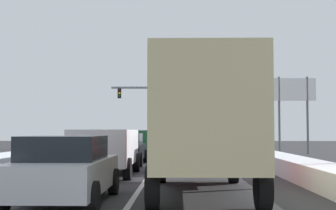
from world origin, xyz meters
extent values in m
plane|color=#333335|center=(0.00, 17.78, 0.00)|extent=(120.00, 120.00, 0.00)
cube|color=silver|center=(0.00, 22.23, 0.00)|extent=(0.14, 48.90, 0.01)
cube|color=white|center=(5.30, 22.23, 0.32)|extent=(1.30, 48.90, 0.64)
cube|color=white|center=(-5.30, 22.23, 0.38)|extent=(1.63, 48.90, 0.75)
cube|color=maroon|center=(1.68, 11.02, 1.56)|extent=(2.35, 2.20, 2.00)
cube|color=#D1C18C|center=(1.68, 7.42, 2.06)|extent=(2.35, 5.00, 2.60)
cylinder|color=black|center=(0.55, 11.32, 0.46)|extent=(0.28, 0.92, 0.92)
cylinder|color=black|center=(2.80, 11.32, 0.46)|extent=(0.28, 0.92, 0.92)
cylinder|color=black|center=(0.55, 5.92, 0.46)|extent=(0.28, 0.92, 0.92)
cylinder|color=black|center=(2.80, 5.92, 0.46)|extent=(0.28, 0.92, 0.92)
cube|color=#38383D|center=(1.54, 16.27, 0.63)|extent=(1.82, 4.50, 0.70)
cube|color=black|center=(1.54, 16.12, 1.23)|extent=(1.64, 2.20, 0.55)
cube|color=red|center=(0.85, 14.07, 0.75)|extent=(0.24, 0.08, 0.14)
cube|color=red|center=(2.24, 14.07, 0.75)|extent=(0.24, 0.08, 0.14)
cylinder|color=black|center=(0.65, 17.82, 0.33)|extent=(0.22, 0.66, 0.66)
cylinder|color=black|center=(2.43, 17.82, 0.33)|extent=(0.22, 0.66, 0.66)
cylinder|color=black|center=(0.65, 14.72, 0.33)|extent=(0.22, 0.66, 0.66)
cylinder|color=black|center=(2.43, 14.72, 0.33)|extent=(0.22, 0.66, 0.66)
cube|color=slate|center=(1.94, 22.91, 0.63)|extent=(1.82, 4.50, 0.70)
cube|color=black|center=(1.94, 22.76, 1.23)|extent=(1.64, 2.20, 0.55)
cube|color=red|center=(1.25, 20.71, 0.75)|extent=(0.24, 0.08, 0.14)
cube|color=red|center=(2.63, 20.71, 0.75)|extent=(0.24, 0.08, 0.14)
cylinder|color=black|center=(1.05, 24.46, 0.33)|extent=(0.22, 0.66, 0.66)
cylinder|color=black|center=(2.83, 24.46, 0.33)|extent=(0.22, 0.66, 0.66)
cylinder|color=black|center=(1.05, 21.36, 0.33)|extent=(0.22, 0.66, 0.66)
cylinder|color=black|center=(2.83, 21.36, 0.33)|extent=(0.22, 0.66, 0.66)
cube|color=navy|center=(1.61, 29.29, 0.63)|extent=(1.82, 4.50, 0.70)
cube|color=black|center=(1.61, 29.14, 1.23)|extent=(1.64, 2.20, 0.55)
cube|color=red|center=(0.92, 27.09, 0.75)|extent=(0.24, 0.08, 0.14)
cube|color=red|center=(2.30, 27.09, 0.75)|extent=(0.24, 0.08, 0.14)
cylinder|color=black|center=(0.72, 30.84, 0.33)|extent=(0.22, 0.66, 0.66)
cylinder|color=black|center=(2.50, 30.84, 0.33)|extent=(0.22, 0.66, 0.66)
cylinder|color=black|center=(0.72, 27.74, 0.33)|extent=(0.22, 0.66, 0.66)
cylinder|color=black|center=(2.50, 27.74, 0.33)|extent=(0.22, 0.66, 0.66)
cube|color=#B7BABF|center=(-1.47, 6.91, 0.63)|extent=(1.82, 4.50, 0.70)
cube|color=black|center=(-1.47, 6.76, 1.23)|extent=(1.64, 2.20, 0.55)
cube|color=red|center=(-2.16, 4.71, 0.75)|extent=(0.24, 0.08, 0.14)
cube|color=red|center=(-0.78, 4.71, 0.75)|extent=(0.24, 0.08, 0.14)
cylinder|color=black|center=(-2.36, 8.46, 0.33)|extent=(0.22, 0.66, 0.66)
cylinder|color=black|center=(-0.58, 8.46, 0.33)|extent=(0.22, 0.66, 0.66)
cylinder|color=black|center=(-2.36, 5.36, 0.33)|extent=(0.22, 0.66, 0.66)
cylinder|color=black|center=(-0.58, 5.36, 0.33)|extent=(0.22, 0.66, 0.66)
cube|color=silver|center=(-1.55, 13.78, 1.04)|extent=(1.95, 4.90, 1.25)
cube|color=black|center=(-1.55, 11.37, 1.32)|extent=(1.56, 0.06, 0.55)
cube|color=red|center=(-2.33, 11.38, 0.94)|extent=(0.20, 0.08, 0.28)
cube|color=red|center=(-0.77, 11.38, 0.94)|extent=(0.20, 0.08, 0.28)
cylinder|color=black|center=(-2.51, 15.48, 0.37)|extent=(0.25, 0.74, 0.74)
cylinder|color=black|center=(-0.60, 15.48, 0.37)|extent=(0.25, 0.74, 0.74)
cylinder|color=black|center=(-2.51, 12.08, 0.37)|extent=(0.25, 0.74, 0.74)
cylinder|color=black|center=(-0.60, 12.08, 0.37)|extent=(0.25, 0.74, 0.74)
cube|color=black|center=(-1.54, 19.74, 0.63)|extent=(1.82, 4.50, 0.70)
cube|color=black|center=(-1.54, 19.59, 1.23)|extent=(1.64, 2.20, 0.55)
cube|color=red|center=(-2.23, 17.54, 0.75)|extent=(0.24, 0.08, 0.14)
cube|color=red|center=(-0.85, 17.54, 0.75)|extent=(0.24, 0.08, 0.14)
cylinder|color=black|center=(-2.43, 21.29, 0.33)|extent=(0.22, 0.66, 0.66)
cylinder|color=black|center=(-0.65, 21.29, 0.33)|extent=(0.22, 0.66, 0.66)
cylinder|color=black|center=(-2.43, 18.19, 0.33)|extent=(0.22, 0.66, 0.66)
cylinder|color=black|center=(-0.65, 18.19, 0.33)|extent=(0.22, 0.66, 0.66)
cube|color=#1E5633|center=(-1.62, 26.58, 1.04)|extent=(1.95, 4.90, 1.25)
cube|color=black|center=(-1.62, 24.17, 1.32)|extent=(1.56, 0.06, 0.55)
cube|color=red|center=(-2.40, 24.18, 0.94)|extent=(0.20, 0.08, 0.28)
cube|color=red|center=(-0.84, 24.18, 0.94)|extent=(0.20, 0.08, 0.28)
cylinder|color=black|center=(-2.58, 28.28, 0.37)|extent=(0.25, 0.74, 0.74)
cylinder|color=black|center=(-0.67, 28.28, 0.37)|extent=(0.25, 0.74, 0.74)
cylinder|color=black|center=(-2.58, 24.88, 0.37)|extent=(0.25, 0.74, 0.74)
cylinder|color=black|center=(-0.67, 24.88, 0.37)|extent=(0.25, 0.74, 0.74)
cylinder|color=slate|center=(4.90, 44.46, 3.10)|extent=(0.28, 0.28, 6.20)
cube|color=slate|center=(-0.33, 44.46, 5.95)|extent=(10.46, 0.20, 0.20)
cube|color=black|center=(1.70, 44.46, 5.38)|extent=(0.34, 0.34, 0.95)
sphere|color=#4C0A0A|center=(1.70, 44.27, 5.66)|extent=(0.22, 0.22, 0.22)
sphere|color=#F2AD14|center=(1.70, 44.27, 5.38)|extent=(0.22, 0.22, 0.22)
sphere|color=#0C3819|center=(1.70, 44.27, 5.09)|extent=(0.22, 0.22, 0.22)
cube|color=black|center=(-1.70, 44.46, 5.38)|extent=(0.34, 0.34, 0.95)
sphere|color=#4C0A0A|center=(-1.70, 44.27, 5.66)|extent=(0.22, 0.22, 0.22)
sphere|color=#F2AD14|center=(-1.70, 44.27, 5.38)|extent=(0.22, 0.22, 0.22)
sphere|color=#0C3819|center=(-1.70, 44.27, 5.09)|extent=(0.22, 0.22, 0.22)
cube|color=black|center=(-4.76, 44.46, 5.38)|extent=(0.34, 0.34, 0.95)
sphere|color=#4C0A0A|center=(-4.76, 44.27, 5.66)|extent=(0.22, 0.22, 0.22)
sphere|color=#F2AD14|center=(-4.76, 44.27, 5.38)|extent=(0.22, 0.22, 0.22)
sphere|color=#0C3819|center=(-4.76, 44.27, 5.09)|extent=(0.22, 0.22, 0.22)
cylinder|color=gray|center=(6.35, 37.79, 4.68)|extent=(0.22, 0.22, 9.36)
cube|color=gray|center=(5.25, 37.79, 9.21)|extent=(2.20, 0.14, 0.14)
ellipsoid|color=#EAE5C6|center=(4.15, 37.79, 9.11)|extent=(0.70, 0.36, 0.24)
cylinder|color=#59595B|center=(8.29, 30.90, 2.75)|extent=(0.16, 0.16, 5.50)
cylinder|color=#59595B|center=(10.29, 30.90, 2.75)|extent=(0.16, 0.16, 5.50)
cube|color=white|center=(9.29, 30.90, 4.60)|extent=(3.20, 0.12, 1.60)
camera|label=1|loc=(1.08, -4.18, 1.62)|focal=52.54mm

